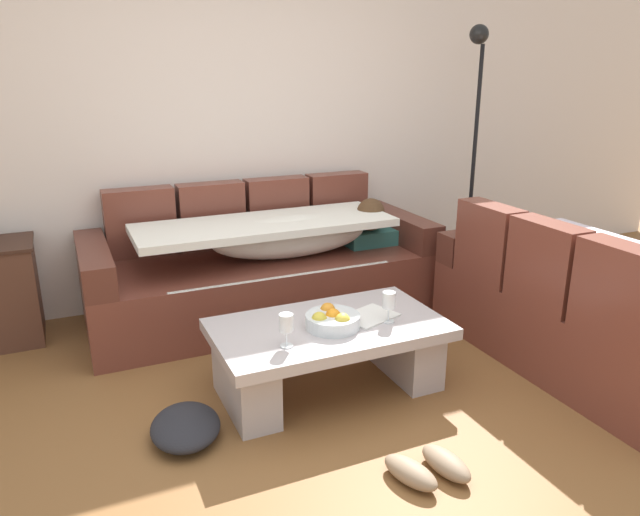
{
  "coord_description": "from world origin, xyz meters",
  "views": [
    {
      "loc": [
        -1.06,
        -2.08,
        1.64
      ],
      "look_at": [
        0.33,
        1.04,
        0.55
      ],
      "focal_mm": 33.37,
      "sensor_mm": 36.0,
      "label": 1
    }
  ],
  "objects_px": {
    "pair_of_shoes": "(428,468)",
    "crumpled_garment": "(186,427)",
    "fruit_bowl": "(332,320)",
    "open_magazine": "(369,316)",
    "coffee_table": "(328,348)",
    "wine_glass_near_right": "(389,301)",
    "floor_lamp": "(473,140)",
    "couch_along_wall": "(267,267)",
    "couch_near_window": "(587,309)",
    "wine_glass_near_left": "(286,324)"
  },
  "relations": [
    {
      "from": "floor_lamp",
      "to": "couch_along_wall",
      "type": "bearing_deg",
      "value": -177.83
    },
    {
      "from": "floor_lamp",
      "to": "crumpled_garment",
      "type": "distance_m",
      "value": 3.1
    },
    {
      "from": "fruit_bowl",
      "to": "pair_of_shoes",
      "type": "relative_size",
      "value": 0.81
    },
    {
      "from": "fruit_bowl",
      "to": "wine_glass_near_left",
      "type": "relative_size",
      "value": 1.69
    },
    {
      "from": "coffee_table",
      "to": "wine_glass_near_right",
      "type": "bearing_deg",
      "value": -19.35
    },
    {
      "from": "floor_lamp",
      "to": "wine_glass_near_left",
      "type": "bearing_deg",
      "value": -146.84
    },
    {
      "from": "fruit_bowl",
      "to": "wine_glass_near_left",
      "type": "distance_m",
      "value": 0.32
    },
    {
      "from": "couch_near_window",
      "to": "open_magazine",
      "type": "relative_size",
      "value": 6.28
    },
    {
      "from": "coffee_table",
      "to": "pair_of_shoes",
      "type": "bearing_deg",
      "value": -84.5
    },
    {
      "from": "wine_glass_near_right",
      "to": "crumpled_garment",
      "type": "relative_size",
      "value": 0.42
    },
    {
      "from": "couch_along_wall",
      "to": "floor_lamp",
      "type": "xyz_separation_m",
      "value": [
        1.74,
        0.07,
        0.79
      ]
    },
    {
      "from": "couch_along_wall",
      "to": "open_magazine",
      "type": "bearing_deg",
      "value": -81.1
    },
    {
      "from": "fruit_bowl",
      "to": "couch_along_wall",
      "type": "bearing_deg",
      "value": 87.21
    },
    {
      "from": "couch_along_wall",
      "to": "coffee_table",
      "type": "xyz_separation_m",
      "value": [
        -0.06,
        -1.14,
        -0.09
      ]
    },
    {
      "from": "fruit_bowl",
      "to": "coffee_table",
      "type": "bearing_deg",
      "value": 87.46
    },
    {
      "from": "couch_near_window",
      "to": "pair_of_shoes",
      "type": "distance_m",
      "value": 1.52
    },
    {
      "from": "fruit_bowl",
      "to": "couch_near_window",
      "type": "bearing_deg",
      "value": -10.28
    },
    {
      "from": "fruit_bowl",
      "to": "floor_lamp",
      "type": "xyz_separation_m",
      "value": [
        1.79,
        1.25,
        0.69
      ]
    },
    {
      "from": "couch_near_window",
      "to": "wine_glass_near_left",
      "type": "distance_m",
      "value": 1.79
    },
    {
      "from": "coffee_table",
      "to": "wine_glass_near_right",
      "type": "distance_m",
      "value": 0.41
    },
    {
      "from": "open_magazine",
      "to": "crumpled_garment",
      "type": "relative_size",
      "value": 0.7
    },
    {
      "from": "coffee_table",
      "to": "pair_of_shoes",
      "type": "xyz_separation_m",
      "value": [
        0.08,
        -0.83,
        -0.19
      ]
    },
    {
      "from": "couch_along_wall",
      "to": "wine_glass_near_left",
      "type": "xyz_separation_m",
      "value": [
        -0.35,
        -1.3,
        0.16
      ]
    },
    {
      "from": "coffee_table",
      "to": "wine_glass_near_right",
      "type": "xyz_separation_m",
      "value": [
        0.3,
        -0.1,
        0.26
      ]
    },
    {
      "from": "crumpled_garment",
      "to": "couch_along_wall",
      "type": "bearing_deg",
      "value": 56.37
    },
    {
      "from": "couch_along_wall",
      "to": "open_magazine",
      "type": "relative_size",
      "value": 8.31
    },
    {
      "from": "fruit_bowl",
      "to": "open_magazine",
      "type": "relative_size",
      "value": 1.0
    },
    {
      "from": "crumpled_garment",
      "to": "wine_glass_near_left",
      "type": "bearing_deg",
      "value": -2.36
    },
    {
      "from": "couch_along_wall",
      "to": "pair_of_shoes",
      "type": "height_order",
      "value": "couch_along_wall"
    },
    {
      "from": "wine_glass_near_left",
      "to": "coffee_table",
      "type": "bearing_deg",
      "value": 28.21
    },
    {
      "from": "open_magazine",
      "to": "wine_glass_near_right",
      "type": "bearing_deg",
      "value": -76.84
    },
    {
      "from": "wine_glass_near_left",
      "to": "crumpled_garment",
      "type": "bearing_deg",
      "value": 177.64
    },
    {
      "from": "wine_glass_near_left",
      "to": "couch_along_wall",
      "type": "bearing_deg",
      "value": 74.94
    },
    {
      "from": "fruit_bowl",
      "to": "wine_glass_near_left",
      "type": "bearing_deg",
      "value": -159.28
    },
    {
      "from": "couch_along_wall",
      "to": "pair_of_shoes",
      "type": "distance_m",
      "value": 1.99
    },
    {
      "from": "couch_along_wall",
      "to": "open_magazine",
      "type": "distance_m",
      "value": 1.16
    },
    {
      "from": "couch_near_window",
      "to": "wine_glass_near_right",
      "type": "relative_size",
      "value": 10.6
    },
    {
      "from": "wine_glass_near_left",
      "to": "fruit_bowl",
      "type": "bearing_deg",
      "value": 20.72
    },
    {
      "from": "couch_near_window",
      "to": "wine_glass_near_left",
      "type": "bearing_deg",
      "value": 84.87
    },
    {
      "from": "couch_near_window",
      "to": "wine_glass_near_left",
      "type": "relative_size",
      "value": 10.6
    },
    {
      "from": "fruit_bowl",
      "to": "floor_lamp",
      "type": "bearing_deg",
      "value": 34.92
    },
    {
      "from": "pair_of_shoes",
      "to": "crumpled_garment",
      "type": "relative_size",
      "value": 0.86
    },
    {
      "from": "coffee_table",
      "to": "wine_glass_near_left",
      "type": "relative_size",
      "value": 7.23
    },
    {
      "from": "pair_of_shoes",
      "to": "couch_along_wall",
      "type": "bearing_deg",
      "value": 90.7
    },
    {
      "from": "pair_of_shoes",
      "to": "crumpled_garment",
      "type": "bearing_deg",
      "value": 141.54
    },
    {
      "from": "couch_along_wall",
      "to": "wine_glass_near_right",
      "type": "distance_m",
      "value": 1.28
    },
    {
      "from": "couch_near_window",
      "to": "crumpled_garment",
      "type": "relative_size",
      "value": 4.4
    },
    {
      "from": "couch_along_wall",
      "to": "wine_glass_near_left",
      "type": "bearing_deg",
      "value": -105.06
    },
    {
      "from": "coffee_table",
      "to": "wine_glass_near_left",
      "type": "height_order",
      "value": "wine_glass_near_left"
    },
    {
      "from": "floor_lamp",
      "to": "coffee_table",
      "type": "bearing_deg",
      "value": -146.07
    }
  ]
}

